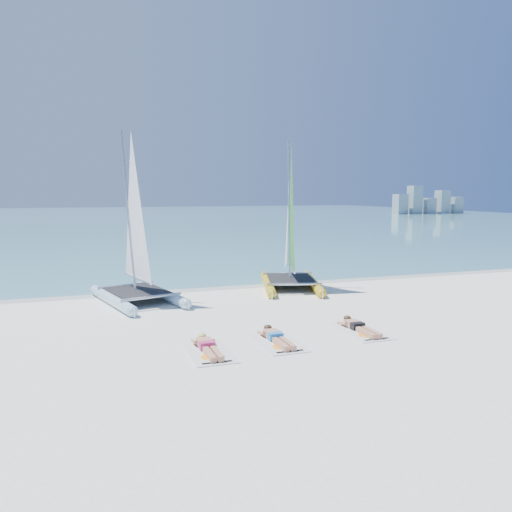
# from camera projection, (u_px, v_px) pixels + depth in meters

# --- Properties ---
(ground) EXTENTS (140.00, 140.00, 0.00)m
(ground) POSITION_uv_depth(u_px,v_px,m) (255.00, 320.00, 15.05)
(ground) COLOR white
(ground) RESTS_ON ground
(sea) EXTENTS (140.00, 115.00, 0.01)m
(sea) POSITION_uv_depth(u_px,v_px,m) (121.00, 218.00, 74.25)
(sea) COLOR #6BA9B3
(sea) RESTS_ON ground
(wet_sand_strip) EXTENTS (140.00, 1.40, 0.01)m
(wet_sand_strip) POSITION_uv_depth(u_px,v_px,m) (212.00, 287.00, 20.22)
(wet_sand_strip) COLOR beige
(wet_sand_strip) RESTS_ON ground
(distant_skyline) EXTENTS (14.00, 2.00, 5.00)m
(distant_skyline) POSITION_uv_depth(u_px,v_px,m) (427.00, 203.00, 90.13)
(distant_skyline) COLOR #96A0A5
(distant_skyline) RESTS_ON ground
(catamaran_blue) EXTENTS (3.27, 4.97, 6.24)m
(catamaran_blue) POSITION_uv_depth(u_px,v_px,m) (135.00, 249.00, 17.41)
(catamaran_blue) COLOR #C2EDFF
(catamaran_blue) RESTS_ON ground
(catamaran_yellow) EXTENTS (3.36, 5.01, 6.22)m
(catamaran_yellow) POSITION_uv_depth(u_px,v_px,m) (290.00, 238.00, 20.29)
(catamaran_yellow) COLOR yellow
(catamaran_yellow) RESTS_ON ground
(towel_a) EXTENTS (1.00, 1.85, 0.02)m
(towel_a) POSITION_uv_depth(u_px,v_px,m) (209.00, 353.00, 11.92)
(towel_a) COLOR white
(towel_a) RESTS_ON ground
(sunbather_a) EXTENTS (0.37, 1.73, 0.26)m
(sunbather_a) POSITION_uv_depth(u_px,v_px,m) (208.00, 346.00, 12.09)
(sunbather_a) COLOR tan
(sunbather_a) RESTS_ON towel_a
(towel_b) EXTENTS (1.00, 1.85, 0.02)m
(towel_b) POSITION_uv_depth(u_px,v_px,m) (279.00, 343.00, 12.69)
(towel_b) COLOR white
(towel_b) RESTS_ON ground
(sunbather_b) EXTENTS (0.37, 1.73, 0.26)m
(sunbather_b) POSITION_uv_depth(u_px,v_px,m) (276.00, 337.00, 12.86)
(sunbather_b) COLOR tan
(sunbather_b) RESTS_ON towel_b
(towel_c) EXTENTS (1.00, 1.85, 0.02)m
(towel_c) POSITION_uv_depth(u_px,v_px,m) (362.00, 332.00, 13.69)
(towel_c) COLOR white
(towel_c) RESTS_ON ground
(sunbather_c) EXTENTS (0.37, 1.73, 0.26)m
(sunbather_c) POSITION_uv_depth(u_px,v_px,m) (358.00, 326.00, 13.86)
(sunbather_c) COLOR tan
(sunbather_c) RESTS_ON towel_c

